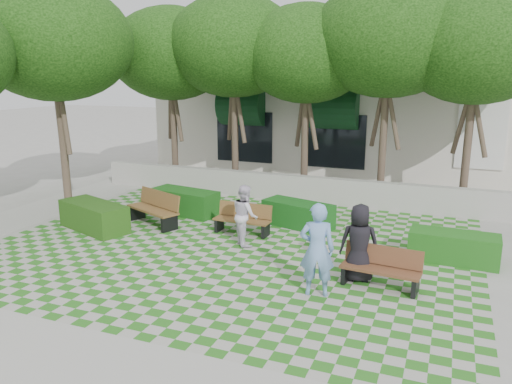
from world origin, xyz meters
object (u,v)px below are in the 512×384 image
at_px(hedge_east, 453,247).
at_px(bench_mid, 243,219).
at_px(hedge_midleft, 185,202).
at_px(bench_east, 381,269).
at_px(person_dark, 359,243).
at_px(hedge_midright, 298,214).
at_px(bench_west, 154,209).
at_px(person_blue, 317,250).
at_px(hedge_west, 94,216).
at_px(person_white, 245,215).

bearing_deg(hedge_east, bench_mid, 178.75).
bearing_deg(hedge_midleft, bench_east, -27.28).
xyz_separation_m(bench_east, hedge_midleft, (-6.56, 3.38, -0.03)).
distance_m(bench_east, hedge_east, 2.53).
bearing_deg(person_dark, bench_east, 150.67).
xyz_separation_m(hedge_east, hedge_midleft, (-7.94, 1.27, 0.03)).
distance_m(bench_mid, hedge_midright, 1.71).
distance_m(bench_east, hedge_midleft, 7.38).
height_order(hedge_midleft, person_dark, person_dark).
relative_size(bench_west, person_blue, 1.02).
relative_size(bench_east, person_dark, 0.98).
bearing_deg(hedge_midright, person_dark, -54.29).
height_order(bench_west, hedge_west, bench_west).
xyz_separation_m(bench_east, bench_west, (-6.79, 2.03, 0.06)).
bearing_deg(bench_west, hedge_midright, 42.27).
bearing_deg(person_blue, person_dark, -136.28).
xyz_separation_m(hedge_east, person_dark, (-1.89, -1.94, 0.49)).
xyz_separation_m(person_dark, person_white, (-3.15, 1.26, -0.06)).
xyz_separation_m(bench_west, hedge_midleft, (0.24, 1.35, -0.09)).
xyz_separation_m(bench_east, person_blue, (-1.15, -0.85, 0.55)).
bearing_deg(bench_west, bench_east, 6.35).
bearing_deg(hedge_midleft, hedge_midright, 0.52).
relative_size(hedge_west, person_blue, 1.17).
xyz_separation_m(hedge_east, hedge_midright, (-4.22, 1.30, 0.01)).
relative_size(bench_mid, hedge_midright, 0.78).
xyz_separation_m(hedge_east, person_blue, (-2.54, -2.96, 0.61)).
bearing_deg(person_dark, bench_west, -26.87).
height_order(hedge_west, person_white, person_white).
distance_m(hedge_midleft, hedge_west, 2.87).
xyz_separation_m(bench_mid, person_blue, (2.91, -3.08, 0.56)).
height_order(bench_mid, person_white, person_white).
height_order(bench_west, person_blue, person_blue).
relative_size(bench_mid, hedge_west, 0.71).
bearing_deg(bench_east, hedge_midleft, 158.51).
bearing_deg(person_white, hedge_midleft, 18.01).
distance_m(hedge_midright, person_dark, 4.02).
height_order(bench_east, bench_west, bench_west).
relative_size(hedge_east, hedge_midleft, 0.92).
bearing_deg(hedge_west, hedge_midleft, 57.14).
distance_m(person_dark, person_white, 3.40).
distance_m(bench_mid, hedge_east, 5.45).
bearing_deg(hedge_east, hedge_west, -173.13).
bearing_deg(bench_east, bench_west, 169.16).
relative_size(hedge_west, person_white, 1.42).
distance_m(hedge_west, person_blue, 7.22).
distance_m(bench_east, bench_mid, 4.64).
distance_m(bench_east, hedge_west, 8.17).
xyz_separation_m(bench_east, bench_mid, (-4.06, 2.23, -0.01)).
xyz_separation_m(bench_east, person_white, (-3.66, 1.43, 0.38)).
bearing_deg(bench_west, person_blue, -4.04).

